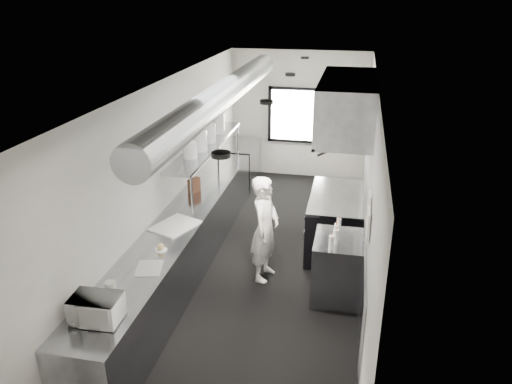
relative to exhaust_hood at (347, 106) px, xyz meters
The scene contains 35 objects.
floor 2.72m from the exhaust_hood, 147.45° to the right, with size 3.00×8.00×0.01m, color black.
ceiling 1.36m from the exhaust_hood, 147.45° to the right, with size 3.00×8.00×0.01m, color white.
wall_back 3.62m from the exhaust_hood, 108.38° to the left, with size 3.00×0.02×2.80m, color #AFADA6.
wall_front 4.93m from the exhaust_hood, 103.13° to the right, with size 3.00×0.02×2.80m, color #AFADA6.
wall_left 2.87m from the exhaust_hood, 164.91° to the right, with size 0.02×8.00×2.80m, color #AFADA6.
wall_right 1.28m from the exhaust_hood, 60.05° to the right, with size 0.02×8.00×2.80m, color #AFADA6.
wall_cladding 1.92m from the exhaust_hood, 46.22° to the right, with size 0.03×5.50×1.10m, color gray.
hvac_duct 1.83m from the exhaust_hood, behind, with size 0.40×0.40×6.40m, color gray.
service_window 3.58m from the exhaust_hood, 108.57° to the left, with size 1.36×0.05×1.25m.
exhaust_hood is the anchor object (origin of this frame).
prep_counter 3.20m from the exhaust_hood, 151.89° to the right, with size 0.70×6.00×0.90m, color gray.
pass_shelf 2.46m from the exhaust_hood, behind, with size 0.45×3.00×0.68m.
range 1.92m from the exhaust_hood, behind, with size 0.88×1.60×0.94m.
bottle_station 2.39m from the exhaust_hood, 87.82° to the right, with size 0.65×0.80×0.90m, color gray.
far_work_table 3.88m from the exhaust_hood, 131.94° to the left, with size 0.70×1.20×0.90m, color gray.
notice_sheet_a 2.09m from the exhaust_hood, 78.88° to the right, with size 0.02×0.28×0.38m, color white.
notice_sheet_b 2.43m from the exhaust_hood, 80.58° to the right, with size 0.02×0.28×0.38m, color white.
line_cook 2.19m from the exhaust_hood, 132.48° to the right, with size 0.58×0.38×1.60m, color white.
microwave 4.50m from the exhaust_hood, 121.71° to the right, with size 0.46×0.35×0.28m, color white.
deli_tub_a 4.18m from the exhaust_hood, 127.53° to the right, with size 0.13×0.13×0.09m, color #B2BBAC.
deli_tub_b 4.39m from the exhaust_hood, 126.14° to the right, with size 0.13×0.13×0.10m, color #B2BBAC.
newspaper 3.69m from the exhaust_hood, 129.31° to the right, with size 0.30×0.37×0.01m, color silver.
small_plate 3.41m from the exhaust_hood, 134.85° to the right, with size 0.16×0.16×0.01m, color white.
pastry 3.39m from the exhaust_hood, 134.85° to the right, with size 0.09×0.09×0.09m, color #E2C176.
cutting_board 3.06m from the exhaust_hood, 146.41° to the right, with size 0.47×0.63×0.02m, color silver.
knife_block 2.75m from the exhaust_hood, behind, with size 0.10×0.21×0.23m, color #572F1E.
plate_stack_a 2.46m from the exhaust_hood, 168.93° to the right, with size 0.22×0.22×0.25m, color white.
plate_stack_b 2.39m from the exhaust_hood, behind, with size 0.26×0.26×0.33m, color white.
plate_stack_c 2.40m from the exhaust_hood, 169.80° to the left, with size 0.22×0.22×0.31m, color white.
plate_stack_d 2.57m from the exhaust_hood, 156.44° to the left, with size 0.24×0.24×0.37m, color white.
squeeze_bottle_a 2.20m from the exhaust_hood, 91.23° to the right, with size 0.07×0.07×0.20m, color silver.
squeeze_bottle_b 2.07m from the exhaust_hood, 89.76° to the right, with size 0.07×0.07×0.20m, color silver.
squeeze_bottle_c 1.95m from the exhaust_hood, 89.63° to the right, with size 0.06×0.06×0.18m, color silver.
squeeze_bottle_d 1.90m from the exhaust_hood, 89.85° to the right, with size 0.06×0.06×0.17m, color silver.
squeeze_bottle_e 1.80m from the exhaust_hood, 88.51° to the right, with size 0.06×0.06×0.18m, color silver.
Camera 1 is at (1.24, -6.63, 4.02)m, focal length 34.53 mm.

